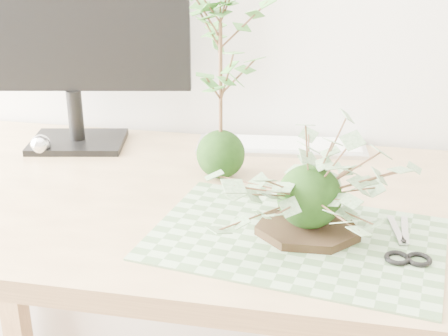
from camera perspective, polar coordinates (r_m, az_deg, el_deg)
The scene contains 9 objects.
desk at distance 1.23m, azimuth 2.94°, elevation -6.67°, with size 1.60×0.70×0.74m.
cutting_mat at distance 1.06m, azimuth 6.57°, elevation -6.42°, with size 0.48×0.32×0.00m, color #4C6D42.
stone_dish at distance 1.07m, azimuth 7.63°, elevation -5.60°, with size 0.18×0.18×0.01m, color black.
ivy_kokedama at distance 1.02m, azimuth 7.95°, elevation -0.03°, with size 0.30×0.30×0.22m.
maple_kokedama at distance 1.21m, azimuth -0.33°, elevation 12.00°, with size 0.29×0.29×0.42m.
keyboard at distance 1.45m, azimuth 5.27°, elevation 2.05°, with size 0.40×0.16×0.02m.
monitor at distance 1.45m, azimuth -13.99°, elevation 12.38°, with size 0.53×0.20×0.48m.
foil_ball at distance 1.47m, azimuth -16.43°, elevation 2.06°, with size 0.05×0.05×0.05m, color white.
scissors at distance 1.05m, azimuth 16.24°, elevation -7.37°, with size 0.08×0.17×0.01m.
Camera 1 is at (0.20, 0.16, 1.25)m, focal length 50.00 mm.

